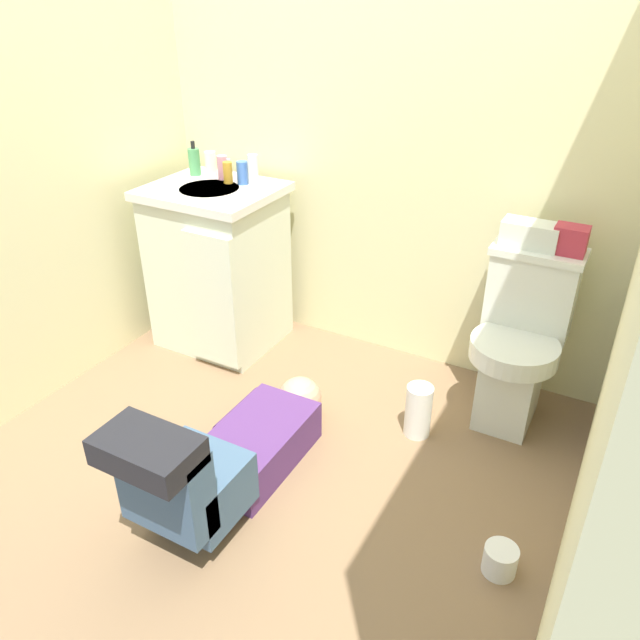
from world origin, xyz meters
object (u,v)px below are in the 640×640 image
Objects in this scene: bottle_white at (211,164)px; toilet at (519,342)px; soap_dispenser at (194,161)px; tissue_box at (530,234)px; faucet at (229,169)px; toilet_paper_roll at (500,560)px; vanity_cabinet at (218,266)px; paper_towel_roll at (418,411)px; person_plumber at (227,454)px; bottle_amber at (228,172)px; toiletry_bag at (570,240)px; bottle_pink at (223,167)px; bottle_blue at (242,173)px; bottle_clear at (253,171)px.

toilet is at bearing -2.78° from bottle_white.
soap_dispenser reaches higher than bottle_white.
soap_dispenser reaches higher than tissue_box.
faucet is 1.44m from tissue_box.
bottle_white is (-1.59, 0.08, 0.51)m from toilet.
vanity_cabinet is at bearing 155.05° from toilet_paper_roll.
vanity_cabinet is 0.52m from soap_dispenser.
bottle_white reaches higher than faucet.
paper_towel_roll is (1.37, -0.37, -0.77)m from soap_dispenser.
faucet is at bearing -179.31° from tissue_box.
bottle_amber is at bearing 123.45° from person_plumber.
toiletry_bag is (0.10, 0.09, 0.44)m from toilet.
bottle_pink is at bearing -10.06° from bottle_white.
faucet is at bearing 122.12° from bottle_amber.
vanity_cabinet is 3.73× the size of tissue_box.
toilet_paper_roll is (1.77, -0.92, -0.83)m from bottle_white.
vanity_cabinet is at bearing 168.15° from paper_towel_roll.
vanity_cabinet is at bearing -131.13° from bottle_blue.
vanity_cabinet is at bearing -88.69° from faucet.
faucet is at bearing -179.38° from toiletry_bag.
toiletry_bag reaches higher than person_plumber.
bottle_pink reaches higher than faucet.
tissue_box is (1.43, 0.16, 0.38)m from vanity_cabinet.
bottle_blue reaches higher than bottle_amber.
vanity_cabinet is 0.50m from bottle_white.
bottle_pink is at bearing 171.88° from bottle_clear.
bottle_blue is (0.10, 0.11, 0.46)m from vanity_cabinet.
soap_dispenser is (-0.19, -0.02, 0.02)m from faucet.
soap_dispenser reaches higher than faucet.
vanity_cabinet is 0.77× the size of person_plumber.
toiletry_bag is at bearing 40.77° from toilet.
toiletry_bag is at bearing 5.89° from vanity_cabinet.
faucet is 2.07m from toilet_paper_roll.
soap_dispenser reaches higher than vanity_cabinet.
bottle_clear is at bearing 160.70° from paper_towel_roll.
toiletry_bag reaches higher than tissue_box.
person_plumber is at bearing -56.62° from faucet.
vanity_cabinet reaches higher than paper_towel_roll.
bottle_blue is (0.21, -0.04, -0.01)m from bottle_white.
bottle_clear reaches higher than bottle_blue.
bottle_clear is (0.28, -0.04, 0.01)m from bottle_white.
faucet is 0.11m from bottle_white.
bottle_amber reaches higher than paper_towel_roll.
person_plumber is at bearing -127.22° from paper_towel_roll.
soap_dispenser is at bearing 154.14° from toilet_paper_roll.
vanity_cabinet is at bearing -52.98° from bottle_white.
bottle_pink is at bearing 124.71° from person_plumber.
bottle_blue is (-1.33, -0.05, 0.07)m from tissue_box.
tissue_box is at bearing 2.76° from bottle_amber.
bottle_clear is at bearing -12.96° from faucet.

